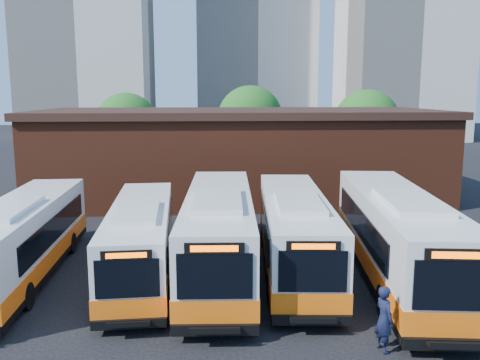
{
  "coord_description": "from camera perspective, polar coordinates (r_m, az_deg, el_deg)",
  "views": [
    {
      "loc": [
        -2.39,
        -17.22,
        7.57
      ],
      "look_at": [
        -0.89,
        5.73,
        3.63
      ],
      "focal_mm": 38.0,
      "sensor_mm": 36.0,
      "label": 1
    }
  ],
  "objects": [
    {
      "name": "ground",
      "position": [
        18.96,
        3.92,
        -13.83
      ],
      "size": [
        220.0,
        220.0,
        0.0
      ],
      "primitive_type": "plane",
      "color": "black"
    },
    {
      "name": "bus_farwest",
      "position": [
        22.88,
        -23.26,
        -6.41
      ],
      "size": [
        2.78,
        12.38,
        3.36
      ],
      "rotation": [
        0.0,
        0.0,
        0.02
      ],
      "color": "silver",
      "rests_on": "ground"
    },
    {
      "name": "bus_west",
      "position": [
        21.78,
        -11.05,
        -6.85
      ],
      "size": [
        2.96,
        11.64,
        3.14
      ],
      "rotation": [
        0.0,
        0.0,
        0.05
      ],
      "color": "silver",
      "rests_on": "ground"
    },
    {
      "name": "bus_midwest",
      "position": [
        21.64,
        -2.38,
        -6.21
      ],
      "size": [
        3.3,
        13.31,
        3.6
      ],
      "rotation": [
        0.0,
        0.0,
        -0.04
      ],
      "color": "silver",
      "rests_on": "ground"
    },
    {
      "name": "bus_mideast",
      "position": [
        22.15,
        6.14,
        -6.11
      ],
      "size": [
        3.52,
        12.66,
        3.41
      ],
      "rotation": [
        0.0,
        0.0,
        -0.08
      ],
      "color": "silver",
      "rests_on": "ground"
    },
    {
      "name": "bus_east",
      "position": [
        21.86,
        17.15,
        -6.33
      ],
      "size": [
        4.36,
        13.86,
        3.72
      ],
      "rotation": [
        0.0,
        0.0,
        -0.12
      ],
      "color": "silver",
      "rests_on": "ground"
    },
    {
      "name": "transit_worker",
      "position": [
        16.08,
        15.88,
        -14.76
      ],
      "size": [
        0.65,
        0.83,
        2.01
      ],
      "primitive_type": "imported",
      "rotation": [
        0.0,
        0.0,
        1.82
      ],
      "color": "black",
      "rests_on": "ground"
    },
    {
      "name": "depot_building",
      "position": [
        37.54,
        -0.07,
        3.12
      ],
      "size": [
        28.6,
        12.6,
        6.4
      ],
      "color": "#5F2816",
      "rests_on": "ground"
    },
    {
      "name": "tree_west",
      "position": [
        49.89,
        -12.59,
        6.12
      ],
      "size": [
        6.0,
        6.0,
        7.65
      ],
      "color": "#382314",
      "rests_on": "ground"
    },
    {
      "name": "tree_mid",
      "position": [
        51.47,
        1.16,
        6.94
      ],
      "size": [
        6.56,
        6.56,
        8.36
      ],
      "color": "#382314",
      "rests_on": "ground"
    },
    {
      "name": "tree_east",
      "position": [
        50.69,
        14.02,
        6.33
      ],
      "size": [
        6.24,
        6.24,
        7.96
      ],
      "color": "#382314",
      "rests_on": "ground"
    }
  ]
}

